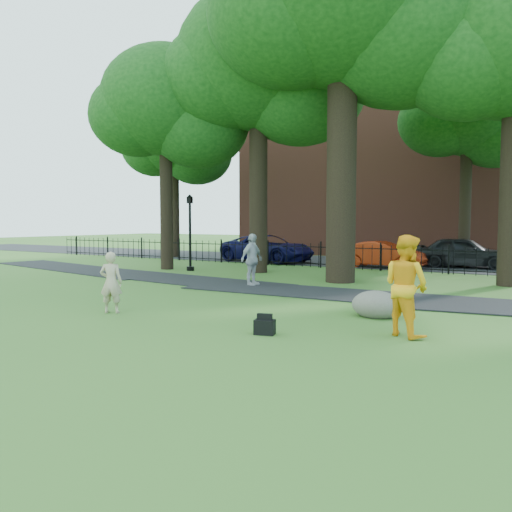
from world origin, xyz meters
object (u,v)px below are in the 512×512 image
Objects in this scene: woman at (111,282)px; man at (406,286)px; big_tree at (348,5)px; lamppost at (190,233)px; boulder at (376,303)px; red_sedan at (383,255)px.

man is (6.96, 1.28, 0.24)m from woman.
big_tree is 4.06× the size of lamppost.
lamppost is at bearing 148.97° from boulder.
man reaches higher than boulder.
man is at bearing -55.83° from boulder.
big_tree reaches higher than woman.
woman is (-2.67, -9.06, -9.37)m from big_tree.
red_sedan is (-3.63, 12.56, 0.31)m from boulder.
man reaches higher than red_sedan.
big_tree is 11.99m from boulder.
big_tree is at bearing -134.88° from woman.
red_sedan is at bearing -126.60° from woman.
man is at bearing -158.99° from red_sedan.
big_tree is 12.74m from man.
lamppost is at bearing -90.36° from woman.
lamppost is 0.89× the size of red_sedan.
red_sedan is (7.27, 6.00, -1.08)m from lamppost.
red_sedan is (2.21, 15.46, -0.12)m from woman.
big_tree is 13.30m from woman.
lamppost is (-7.72, 0.41, -8.41)m from big_tree.
red_sedan reaches higher than boulder.
woman reaches higher than boulder.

